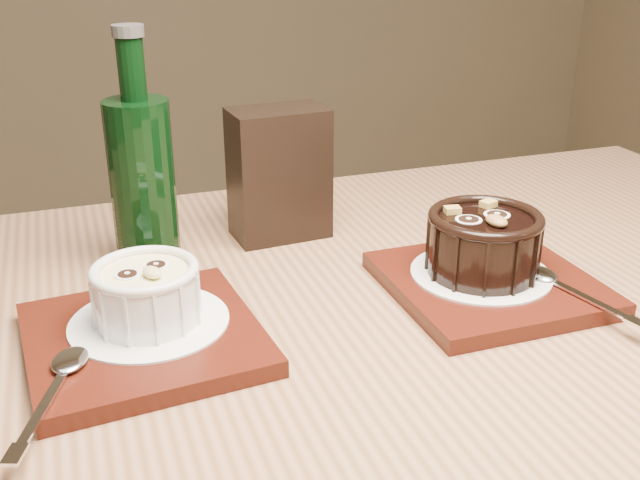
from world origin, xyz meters
The scene contains 11 objects.
table centered at (-0.13, 0.22, 0.66)m, with size 1.23×0.84×0.75m.
tray_left centered at (-0.29, 0.27, 0.76)m, with size 0.18×0.18×0.01m, color #42140B.
doily_left centered at (-0.28, 0.28, 0.77)m, with size 0.13×0.13×0.00m, color white.
ramekin_white centered at (-0.28, 0.28, 0.79)m, with size 0.09×0.09×0.05m.
spoon_left centered at (-0.36, 0.21, 0.77)m, with size 0.03×0.13×0.01m, color white, non-canonical shape.
tray_right centered at (0.03, 0.25, 0.76)m, with size 0.18×0.18×0.01m, color #42140B.
doily_right centered at (0.02, 0.26, 0.77)m, with size 0.13×0.13×0.00m, color white.
ramekin_dark centered at (0.02, 0.26, 0.80)m, with size 0.10×0.10×0.06m.
spoon_right centered at (0.08, 0.20, 0.77)m, with size 0.03×0.13×0.01m, color white, non-canonical shape.
condiment_stand centered at (-0.11, 0.45, 0.82)m, with size 0.10×0.06×0.14m, color black.
green_bottle centered at (-0.25, 0.43, 0.84)m, with size 0.06×0.06×0.23m.
Camera 1 is at (-0.35, -0.27, 1.07)m, focal length 42.00 mm.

